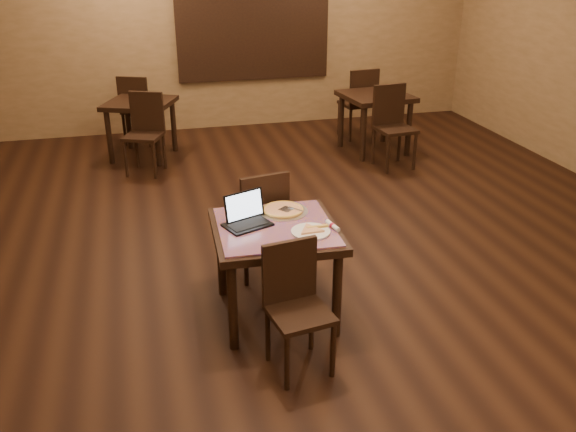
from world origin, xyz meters
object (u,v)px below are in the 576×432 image
object	(u,v)px
chair_main_far	(261,218)
other_table_a_chair_far	(360,100)
other_table_a	(375,104)
pizza_pan	(283,211)
other_table_a_chair_near	(392,121)
laptop	(246,216)
other_table_b_chair_far	(137,106)
tiled_table	(275,238)
other_table_b	(140,111)
other_table_b_chair_near	(145,128)
chair_main_near	(295,299)

from	to	relation	value
chair_main_far	other_table_a_chair_far	size ratio (longest dim) A/B	0.94
other_table_a	pizza_pan	bearing A→B (deg)	-128.25
other_table_a_chair_near	other_table_a	bearing A→B (deg)	82.90
laptop	other_table_b_chair_far	distance (m)	4.76
tiled_table	pizza_pan	xyz separation A→B (m)	(0.12, 0.24, 0.11)
tiled_table	other_table_b	world-z (taller)	other_table_b
laptop	pizza_pan	xyz separation A→B (m)	(0.32, 0.14, -0.05)
other_table_a	other_table_a_chair_far	xyz separation A→B (m)	(0.01, 0.61, -0.08)
chair_main_far	pizza_pan	size ratio (longest dim) A/B	2.53
other_table_a_chair_far	other_table_b_chair_near	xyz separation A→B (m)	(-3.10, -0.66, -0.03)
chair_main_near	other_table_a_chair_far	xyz separation A→B (m)	(2.30, 4.91, 0.08)
other_table_a	other_table_b_chair_far	distance (m)	3.36
chair_main_near	other_table_b	size ratio (longest dim) A/B	0.83
chair_main_near	other_table_b_chair_far	xyz separation A→B (m)	(-0.87, 5.43, 0.06)
tiled_table	other_table_a_chair_near	xyz separation A→B (m)	(2.27, 3.07, -0.07)
laptop	other_table_a	bearing A→B (deg)	33.86
chair_main_far	other_table_b_chair_far	bearing A→B (deg)	-88.89
chair_main_far	pizza_pan	world-z (taller)	chair_main_far
chair_main_far	tiled_table	bearing A→B (deg)	77.45
other_table_a	other_table_b_chair_far	world-z (taller)	other_table_b_chair_far
other_table_a	other_table_a_chair_near	size ratio (longest dim) A/B	0.91
pizza_pan	other_table_a_chair_near	distance (m)	3.56
chair_main_near	other_table_b_chair_near	size ratio (longest dim) A/B	0.90
other_table_a	other_table_a_chair_near	xyz separation A→B (m)	(-0.01, -0.61, -0.08)
laptop	other_table_a_chair_far	bearing A→B (deg)	37.84
chair_main_far	pizza_pan	distance (m)	0.45
tiled_table	pizza_pan	distance (m)	0.29
other_table_a_chair_far	chair_main_near	bearing A→B (deg)	58.74
chair_main_near	pizza_pan	bearing A→B (deg)	72.16
other_table_a	other_table_b	bearing A→B (deg)	164.07
other_table_a	other_table_b	world-z (taller)	other_table_a
tiled_table	other_table_b_chair_far	size ratio (longest dim) A/B	0.96
tiled_table	other_table_b_chair_near	distance (m)	3.72
other_table_b	chair_main_far	bearing A→B (deg)	-53.66
other_table_b_chair_near	other_table_b	bearing A→B (deg)	116.11
pizza_pan	other_table_b_chair_far	distance (m)	4.68
laptop	other_table_a_chair_near	world-z (taller)	other_table_a_chair_near
other_table_b	other_table_b_chair_far	bearing A→B (deg)	116.11
pizza_pan	chair_main_near	bearing A→B (deg)	-98.73
laptop	other_table_b_chair_far	size ratio (longest dim) A/B	0.39
chair_main_near	other_table_a_chair_far	distance (m)	5.42
tiled_table	laptop	distance (m)	0.28
pizza_pan	other_table_b	world-z (taller)	same
other_table_b_chair_far	other_table_a	bearing A→B (deg)	-176.78
other_table_a_chair_near	other_table_b_chair_far	distance (m)	3.59
chair_main_far	other_table_a_chair_far	bearing A→B (deg)	-132.75
laptop	other_table_b	size ratio (longest dim) A/B	0.36
chair_main_far	other_table_a_chair_near	distance (m)	3.33
other_table_a_chair_near	other_table_a_chair_far	xyz separation A→B (m)	(0.02, 1.21, 0.00)
pizza_pan	chair_main_far	bearing A→B (deg)	105.41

